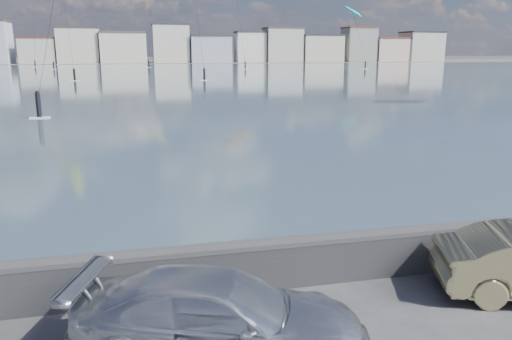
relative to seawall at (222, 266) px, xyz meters
The scene contains 6 objects.
bay_water 88.80m from the seawall, 90.00° to the left, with size 500.00×177.00×0.00m, color #3C5B67.
far_shore_strip 197.30m from the seawall, 90.00° to the left, with size 500.00×60.00×0.00m, color #4C473D.
seawall is the anchor object (origin of this frame).
far_buildings 183.39m from the seawall, 89.59° to the left, with size 240.79×13.26×14.60m.
car_silver 2.18m from the seawall, 100.08° to the right, with size 1.91×4.70×1.37m, color silver.
kitesurfer_14 129.53m from the seawall, 65.27° to the left, with size 3.57×11.57×16.59m.
Camera 1 is at (-1.45, -6.50, 4.81)m, focal length 35.00 mm.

